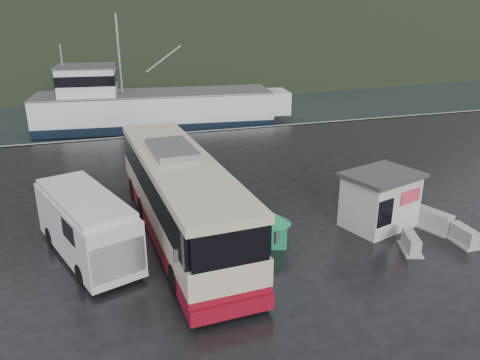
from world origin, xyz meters
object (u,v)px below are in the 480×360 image
object	(u,v)px
dome_tent	(238,259)
jersey_barrier_a	(410,250)
coach_bus	(182,234)
waste_bin_left	(248,246)
waste_bin_right	(273,245)
fishing_trawler	(156,112)
ticket_kiosk	(377,226)
jersey_barrier_b	(462,243)
white_van	(90,255)
jersey_barrier_c	(432,229)

from	to	relation	value
dome_tent	jersey_barrier_a	size ratio (longest dim) A/B	2.15
coach_bus	waste_bin_left	size ratio (longest dim) A/B	10.10
dome_tent	waste_bin_right	bearing A→B (deg)	22.59
dome_tent	jersey_barrier_a	distance (m)	7.17
waste_bin_right	waste_bin_left	bearing A→B (deg)	171.41
fishing_trawler	ticket_kiosk	bearing A→B (deg)	-71.71
waste_bin_left	jersey_barrier_b	xyz separation A→B (m)	(8.89, -2.48, 0.00)
waste_bin_left	fishing_trawler	distance (m)	28.50
waste_bin_right	fishing_trawler	size ratio (longest dim) A/B	0.06
coach_bus	white_van	world-z (taller)	coach_bus
coach_bus	white_van	size ratio (longest dim) A/B	2.10
ticket_kiosk	fishing_trawler	xyz separation A→B (m)	(-6.27, 28.37, 0.00)
ticket_kiosk	jersey_barrier_c	world-z (taller)	ticket_kiosk
waste_bin_right	ticket_kiosk	distance (m)	5.27
jersey_barrier_a	jersey_barrier_b	bearing A→B (deg)	-2.68
waste_bin_left	ticket_kiosk	distance (m)	6.37
fishing_trawler	white_van	bearing A→B (deg)	-97.48
waste_bin_right	jersey_barrier_c	distance (m)	7.51
jersey_barrier_a	white_van	bearing A→B (deg)	164.35
jersey_barrier_b	fishing_trawler	distance (m)	32.20
waste_bin_left	jersey_barrier_b	size ratio (longest dim) A/B	0.90
jersey_barrier_a	waste_bin_right	bearing A→B (deg)	157.28
white_van	jersey_barrier_b	bearing A→B (deg)	-32.85
white_van	jersey_barrier_a	size ratio (longest dim) A/B	4.54
waste_bin_left	jersey_barrier_c	xyz separation A→B (m)	(8.58, -0.94, 0.00)
waste_bin_left	waste_bin_right	bearing A→B (deg)	-8.59
jersey_barrier_a	jersey_barrier_c	bearing A→B (deg)	32.34
coach_bus	jersey_barrier_a	bearing A→B (deg)	-29.60
white_van	fishing_trawler	distance (m)	28.05
waste_bin_right	ticket_kiosk	size ratio (longest dim) A/B	0.44
coach_bus	jersey_barrier_a	world-z (taller)	coach_bus
white_van	jersey_barrier_c	bearing A→B (deg)	-27.44
coach_bus	white_van	distance (m)	3.99
waste_bin_right	coach_bus	bearing A→B (deg)	148.93
white_van	ticket_kiosk	distance (m)	12.77
waste_bin_right	jersey_barrier_b	distance (m)	8.12
fishing_trawler	dome_tent	bearing A→B (deg)	-85.70
jersey_barrier_c	waste_bin_left	bearing A→B (deg)	173.77
white_van	ticket_kiosk	xyz separation A→B (m)	(12.73, -1.07, 0.00)
dome_tent	white_van	bearing A→B (deg)	159.59
white_van	dome_tent	world-z (taller)	white_van
jersey_barrier_a	waste_bin_left	bearing A→B (deg)	159.60
waste_bin_right	ticket_kiosk	world-z (taller)	ticket_kiosk
dome_tent	jersey_barrier_a	world-z (taller)	dome_tent
waste_bin_right	dome_tent	world-z (taller)	waste_bin_right
dome_tent	ticket_kiosk	world-z (taller)	ticket_kiosk
dome_tent	jersey_barrier_c	bearing A→B (deg)	-0.15
waste_bin_left	jersey_barrier_b	world-z (taller)	waste_bin_left
coach_bus	fishing_trawler	distance (m)	26.65
jersey_barrier_b	fishing_trawler	xyz separation A→B (m)	(-8.79, 30.97, 0.00)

